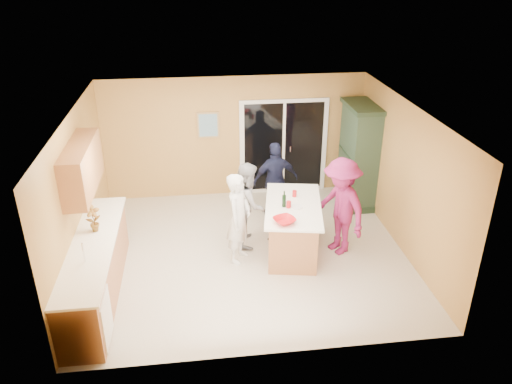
{
  "coord_description": "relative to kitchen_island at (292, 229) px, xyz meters",
  "views": [
    {
      "loc": [
        -0.82,
        -7.5,
        4.85
      ],
      "look_at": [
        0.15,
        0.1,
        1.15
      ],
      "focal_mm": 35.0,
      "sensor_mm": 36.0,
      "label": 1
    }
  ],
  "objects": [
    {
      "name": "left_cabinet_run",
      "position": [
        -3.23,
        -1.04,
        0.03
      ],
      "size": [
        0.65,
        3.05,
        1.24
      ],
      "color": "#B26D45",
      "rests_on": "floor"
    },
    {
      "name": "framed_picture",
      "position": [
        -1.34,
        2.49,
        1.17
      ],
      "size": [
        0.46,
        0.04,
        0.56
      ],
      "color": "#A78553",
      "rests_on": "wall_back"
    },
    {
      "name": "woman_grey",
      "position": [
        -0.74,
        0.41,
        0.35
      ],
      "size": [
        0.67,
        0.82,
        1.56
      ],
      "primitive_type": "imported",
      "rotation": [
        0.0,
        0.0,
        1.46
      ],
      "color": "#959698",
      "rests_on": "floor"
    },
    {
      "name": "woman_white",
      "position": [
        -0.96,
        -0.16,
        0.38
      ],
      "size": [
        0.61,
        0.7,
        1.61
      ],
      "primitive_type": "imported",
      "rotation": [
        0.0,
        0.0,
        1.1
      ],
      "color": "silver",
      "rests_on": "floor"
    },
    {
      "name": "green_hutch",
      "position": [
        1.7,
        1.73,
        0.62
      ],
      "size": [
        0.62,
        1.17,
        2.15
      ],
      "color": "#213624",
      "rests_on": "floor"
    },
    {
      "name": "wall_back",
      "position": [
        -0.79,
        2.51,
        0.87
      ],
      "size": [
        5.5,
        0.1,
        2.6
      ],
      "primitive_type": "cube",
      "color": "#EBC361",
      "rests_on": "ground"
    },
    {
      "name": "white_plate",
      "position": [
        0.03,
        -0.09,
        0.49
      ],
      "size": [
        0.26,
        0.26,
        0.01
      ],
      "primitive_type": "cylinder",
      "rotation": [
        0.0,
        0.0,
        0.27
      ],
      "color": "silver",
      "rests_on": "kitchen_island"
    },
    {
      "name": "serving_bowl",
      "position": [
        -0.27,
        -0.6,
        0.53
      ],
      "size": [
        0.45,
        0.45,
        0.08
      ],
      "primitive_type": "imported",
      "rotation": [
        0.0,
        0.0,
        0.38
      ],
      "color": "red",
      "rests_on": "kitchen_island"
    },
    {
      "name": "tumbler_far",
      "position": [
        0.08,
        0.32,
        0.54
      ],
      "size": [
        0.09,
        0.09,
        0.11
      ],
      "primitive_type": "cylinder",
      "rotation": [
        0.0,
        0.0,
        -0.21
      ],
      "color": "red",
      "rests_on": "kitchen_island"
    },
    {
      "name": "sliding_door",
      "position": [
        0.26,
        2.48,
        0.62
      ],
      "size": [
        1.9,
        0.07,
        2.1
      ],
      "color": "white",
      "rests_on": "floor"
    },
    {
      "name": "tumbler_near",
      "position": [
        -0.1,
        -0.08,
        0.55
      ],
      "size": [
        0.09,
        0.09,
        0.12
      ],
      "primitive_type": "cylinder",
      "rotation": [
        0.0,
        0.0,
        -0.19
      ],
      "color": "red",
      "rests_on": "kitchen_island"
    },
    {
      "name": "ceiling",
      "position": [
        -0.79,
        0.01,
        2.17
      ],
      "size": [
        5.5,
        5.0,
        0.1
      ],
      "primitive_type": "cube",
      "color": "white",
      "rests_on": "wall_back"
    },
    {
      "name": "wall_front",
      "position": [
        -0.79,
        -2.49,
        0.87
      ],
      "size": [
        5.5,
        0.1,
        2.6
      ],
      "primitive_type": "cube",
      "color": "#EBC361",
      "rests_on": "ground"
    },
    {
      "name": "tulip_vase",
      "position": [
        -3.24,
        -0.53,
        0.73
      ],
      "size": [
        0.27,
        0.22,
        0.44
      ],
      "primitive_type": "imported",
      "rotation": [
        0.0,
        0.0,
        0.29
      ],
      "color": "#B22911",
      "rests_on": "left_cabinet_run"
    },
    {
      "name": "upper_cabinets",
      "position": [
        -3.36,
        -0.19,
        1.44
      ],
      "size": [
        0.35,
        1.6,
        0.75
      ],
      "primitive_type": "cube",
      "color": "#B26D45",
      "rests_on": "wall_left"
    },
    {
      "name": "woman_navy",
      "position": [
        -0.09,
        1.35,
        0.35
      ],
      "size": [
        0.96,
        0.51,
        1.56
      ],
      "primitive_type": "imported",
      "rotation": [
        0.0,
        0.0,
        3.29
      ],
      "color": "#171833",
      "rests_on": "floor"
    },
    {
      "name": "wall_right",
      "position": [
        1.96,
        0.01,
        0.87
      ],
      "size": [
        0.1,
        5.0,
        2.6
      ],
      "primitive_type": "cube",
      "color": "#EBC361",
      "rests_on": "ground"
    },
    {
      "name": "wall_left",
      "position": [
        -3.54,
        0.01,
        0.87
      ],
      "size": [
        0.1,
        5.0,
        2.6
      ],
      "primitive_type": "cube",
      "color": "#EBC361",
      "rests_on": "ground"
    },
    {
      "name": "woman_magenta",
      "position": [
        0.81,
        -0.1,
        0.45
      ],
      "size": [
        1.06,
        1.31,
        1.77
      ],
      "primitive_type": "imported",
      "rotation": [
        0.0,
        0.0,
        -1.15
      ],
      "color": "#952068",
      "rests_on": "floor"
    },
    {
      "name": "kitchen_island",
      "position": [
        0.0,
        0.0,
        0.0
      ],
      "size": [
        1.25,
        1.89,
        0.92
      ],
      "rotation": [
        0.0,
        0.0,
        -0.18
      ],
      "color": "#B26D45",
      "rests_on": "floor"
    },
    {
      "name": "floor",
      "position": [
        -0.79,
        0.01,
        -0.43
      ],
      "size": [
        5.5,
        5.5,
        0.0
      ],
      "primitive_type": "plane",
      "color": "beige",
      "rests_on": "ground"
    },
    {
      "name": "wine_bottle",
      "position": [
        -0.17,
        -0.04,
        0.6
      ],
      "size": [
        0.07,
        0.07,
        0.29
      ],
      "rotation": [
        0.0,
        0.0,
        0.11
      ],
      "color": "black",
      "rests_on": "kitchen_island"
    }
  ]
}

